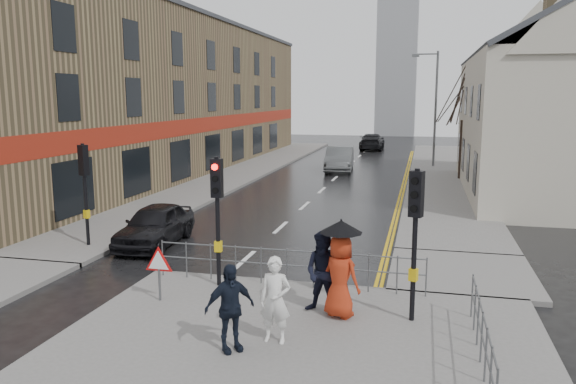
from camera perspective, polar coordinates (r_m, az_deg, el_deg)
The scene contains 24 objects.
ground at distance 15.06m, azimuth -8.00°, elevation -10.01°, with size 120.00×120.00×0.00m, color black.
near_pavement at distance 11.10m, azimuth 0.14°, elevation -16.98°, with size 10.00×9.00×0.14m, color #605E5B.
left_pavement at distance 38.35m, azimuth -4.41°, elevation 2.22°, with size 4.00×44.00×0.14m, color #605E5B.
right_pavement at distance 38.49m, azimuth 15.31°, elevation 1.93°, with size 4.00×40.00×0.14m, color #605E5B.
pavement_bridge_right at distance 16.94m, azimuth 17.20°, elevation -7.86°, with size 4.00×4.20×0.14m, color #605E5B.
building_left_terrace at distance 39.18m, azimuth -12.74°, elevation 9.40°, with size 8.00×42.00×10.00m, color olive.
building_right_cream at distance 31.85m, azimuth 26.06°, elevation 8.25°, with size 9.00×16.40×10.10m.
church_tower at distance 75.34m, azimuth 11.00°, elevation 12.55°, with size 5.00×5.00×18.00m, color gray.
traffic_signal_near_left at distance 14.52m, azimuth -7.21°, elevation -0.67°, with size 0.28×0.27×3.40m.
traffic_signal_near_right at distance 12.42m, azimuth 12.82°, elevation -2.62°, with size 0.34×0.33×3.40m.
traffic_signal_far_left at distance 19.61m, azimuth -19.97°, elevation 1.51°, with size 0.34×0.33×3.40m.
guard_railing_front at distance 14.76m, azimuth -0.10°, elevation -6.81°, with size 7.14×0.04×1.00m.
guard_railing_side at distance 11.28m, azimuth 19.13°, elevation -12.79°, with size 0.04×4.54×1.00m.
warning_sign at distance 14.00m, azimuth -13.00°, elevation -7.21°, with size 0.80×0.07×1.35m.
street_lamp at distance 41.15m, azimuth 14.54°, elevation 8.93°, with size 1.83×0.25×8.00m.
tree_near at distance 35.21m, azimuth 17.46°, elevation 9.41°, with size 2.40×2.40×6.58m.
tree_far at distance 43.23m, azimuth 17.41°, elevation 8.44°, with size 2.40×2.40×5.64m.
pedestrian_a at distance 11.45m, azimuth -1.32°, elevation -10.91°, with size 0.65×0.42×1.77m, color silver.
pedestrian_b at distance 12.90m, azimuth 3.69°, elevation -8.21°, with size 0.93×0.72×1.91m, color black.
pedestrian_with_umbrella at distance 12.67m, azimuth 5.36°, elevation -7.54°, with size 1.09×0.96×2.22m.
pedestrian_d at distance 11.14m, azimuth -5.95°, elevation -11.62°, with size 1.03×0.43×1.75m, color black.
car_parked at distance 19.79m, azimuth -13.36°, elevation -3.27°, with size 1.66×4.12×1.40m, color black.
car_mid at distance 38.35m, azimuth 5.25°, elevation 3.35°, with size 1.75×5.01×1.65m, color #494C4E.
car_far at distance 54.22m, azimuth 8.54°, elevation 5.09°, with size 2.16×5.33×1.55m, color black.
Camera 1 is at (5.32, -13.14, 5.06)m, focal length 35.00 mm.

